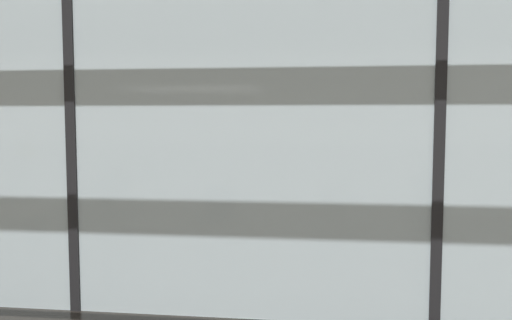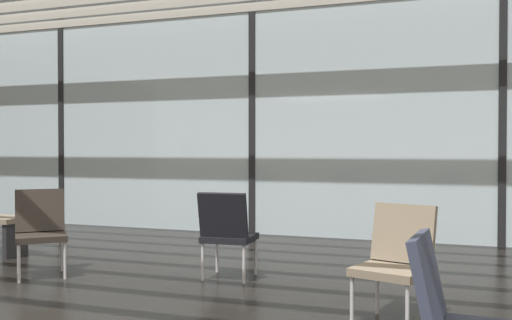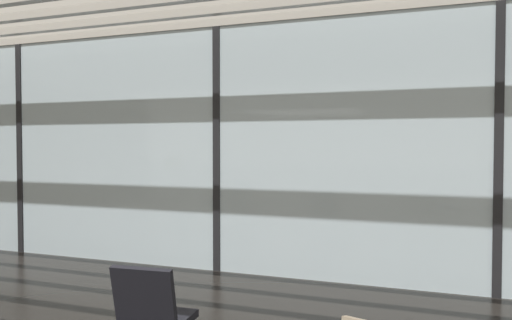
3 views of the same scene
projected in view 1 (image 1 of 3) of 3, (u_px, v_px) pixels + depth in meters
glass_curtain_wall at (73, 144)px, 5.20m from camera, size 14.00×0.08×3.36m
window_mullion_1 at (73, 144)px, 5.20m from camera, size 0.10×0.12×3.36m
window_mullion_2 at (438, 147)px, 4.76m from camera, size 0.10×0.12×3.36m
parked_airplane at (114, 108)px, 9.73m from camera, size 12.54×4.25×4.25m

